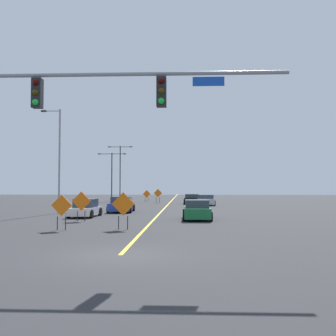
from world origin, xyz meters
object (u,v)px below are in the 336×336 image
(car_silver_near, at_px, (206,200))
(traffic_signal_assembly, at_px, (40,108))
(construction_sign_median_far, at_px, (81,202))
(car_white_approaching, at_px, (85,209))
(street_lamp_far_left, at_px, (120,168))
(street_lamp_near_right, at_px, (112,172))
(street_lamp_near_left, at_px, (58,156))
(car_black_mid, at_px, (192,199))
(construction_sign_left_lane, at_px, (123,206))
(car_blue_passing, at_px, (121,205))
(car_green_far, at_px, (197,210))
(construction_sign_median_near, at_px, (158,194))
(construction_sign_right_lane, at_px, (147,194))
(construction_sign_left_shoulder, at_px, (62,207))

(car_silver_near, bearing_deg, traffic_signal_assembly, -102.20)
(construction_sign_median_far, bearing_deg, traffic_signal_assembly, -81.53)
(car_white_approaching, bearing_deg, street_lamp_far_left, 95.10)
(car_white_approaching, bearing_deg, car_silver_near, 61.29)
(street_lamp_near_right, distance_m, construction_sign_median_far, 34.32)
(traffic_signal_assembly, distance_m, car_silver_near, 36.40)
(street_lamp_near_left, distance_m, car_silver_near, 20.70)
(car_black_mid, height_order, car_white_approaching, car_white_approaching)
(construction_sign_left_lane, bearing_deg, construction_sign_median_far, 126.72)
(street_lamp_near_right, distance_m, car_silver_near, 18.44)
(traffic_signal_assembly, xyz_separation_m, car_blue_passing, (-0.71, 22.28, -4.46))
(car_black_mid, distance_m, car_white_approaching, 23.68)
(car_green_far, bearing_deg, construction_sign_left_lane, -122.92)
(street_lamp_near_left, xyz_separation_m, car_silver_near, (13.64, 14.96, -4.36))
(construction_sign_median_near, distance_m, car_black_mid, 6.37)
(traffic_signal_assembly, bearing_deg, car_blue_passing, 91.82)
(traffic_signal_assembly, xyz_separation_m, car_green_far, (5.95, 14.58, -4.47))
(construction_sign_median_near, relative_size, car_blue_passing, 0.46)
(car_black_mid, bearing_deg, car_white_approaching, -111.25)
(car_green_far, bearing_deg, car_silver_near, 85.34)
(construction_sign_right_lane, relative_size, car_blue_passing, 0.42)
(construction_sign_median_far, xyz_separation_m, car_black_mid, (7.90, 25.77, -0.62))
(construction_sign_left_lane, bearing_deg, car_black_mid, 82.07)
(street_lamp_near_right, height_order, street_lamp_near_left, street_lamp_near_left)
(construction_sign_left_shoulder, xyz_separation_m, car_white_approaching, (-1.05, 9.12, -0.59))
(construction_sign_left_lane, relative_size, car_white_approaching, 0.53)
(car_white_approaching, bearing_deg, street_lamp_near_right, 96.89)
(street_lamp_near_left, xyz_separation_m, construction_sign_median_near, (7.19, 22.49, -3.74))
(street_lamp_near_right, xyz_separation_m, car_white_approaching, (3.64, -30.18, -3.92))
(construction_sign_right_lane, distance_m, car_white_approaching, 29.14)
(construction_sign_left_shoulder, height_order, construction_sign_median_near, construction_sign_median_near)
(construction_sign_left_lane, xyz_separation_m, construction_sign_median_far, (-3.63, 4.87, -0.03))
(street_lamp_near_right, bearing_deg, street_lamp_near_left, -89.46)
(street_lamp_near_left, distance_m, street_lamp_far_left, 30.84)
(construction_sign_left_lane, distance_m, car_white_approaching, 9.62)
(traffic_signal_assembly, relative_size, street_lamp_near_right, 1.77)
(street_lamp_near_right, xyz_separation_m, car_green_far, (12.19, -32.22, -3.90))
(street_lamp_far_left, height_order, car_green_far, street_lamp_far_left)
(construction_sign_right_lane, relative_size, car_green_far, 0.40)
(street_lamp_near_left, relative_size, car_black_mid, 2.34)
(construction_sign_left_shoulder, relative_size, construction_sign_median_far, 0.95)
(street_lamp_near_left, distance_m, car_white_approaching, 6.67)
(car_white_approaching, relative_size, car_blue_passing, 0.91)
(street_lamp_far_left, bearing_deg, construction_sign_median_far, -84.38)
(street_lamp_far_left, height_order, car_blue_passing, street_lamp_far_left)
(street_lamp_far_left, xyz_separation_m, car_silver_near, (13.32, -15.88, -4.71))
(construction_sign_median_far, bearing_deg, street_lamp_near_left, 118.74)
(street_lamp_near_right, bearing_deg, car_black_mid, -33.57)
(street_lamp_near_left, bearing_deg, construction_sign_median_far, -61.26)
(street_lamp_near_right, height_order, construction_sign_left_lane, street_lamp_near_right)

